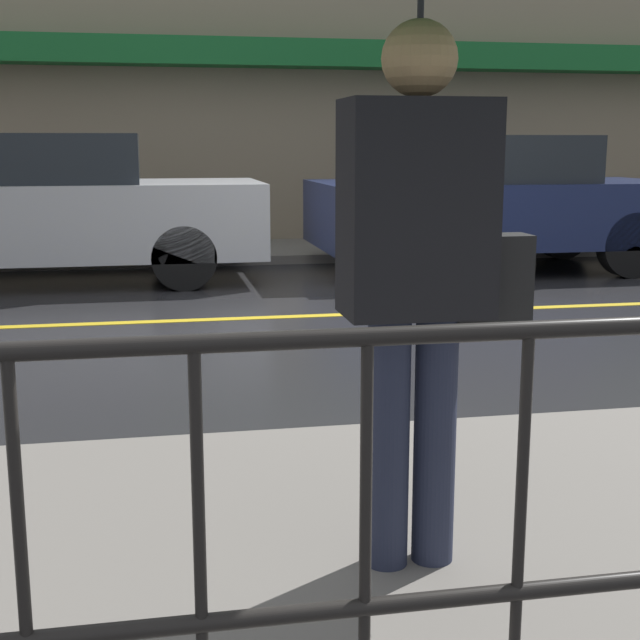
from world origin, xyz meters
TOP-DOWN VIEW (x-y plane):
  - ground_plane at (0.00, 0.00)m, footprint 80.00×80.00m
  - sidewalk_far at (0.00, 4.21)m, footprint 28.00×1.89m
  - lane_marking at (0.00, 0.00)m, footprint 25.20×0.12m
  - building_storefront at (0.00, 5.27)m, footprint 28.00×0.85m
  - car_silver at (-2.90, 2.35)m, footprint 4.47×1.74m
  - car_navy at (2.01, 2.35)m, footprint 4.06×1.87m

SIDE VIEW (x-z plane):
  - ground_plane at x=0.00m, z-range 0.00..0.00m
  - lane_marking at x=0.00m, z-range 0.00..0.01m
  - sidewalk_far at x=0.00m, z-range 0.00..0.11m
  - car_silver at x=-2.90m, z-range 0.02..1.54m
  - car_navy at x=2.01m, z-range 0.03..1.54m
  - building_storefront at x=0.00m, z-range 0.00..5.19m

